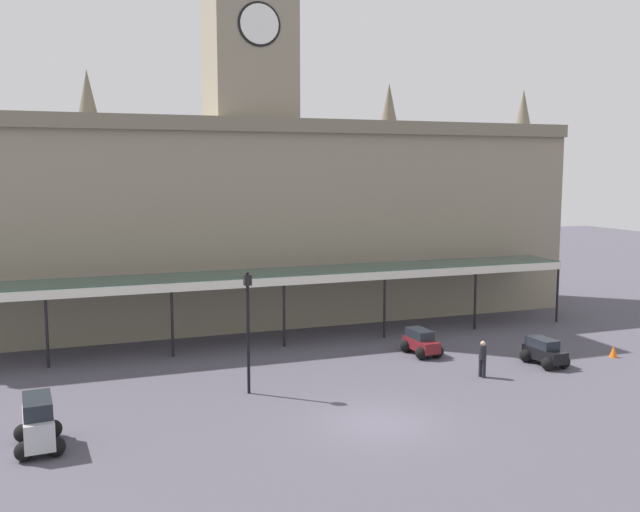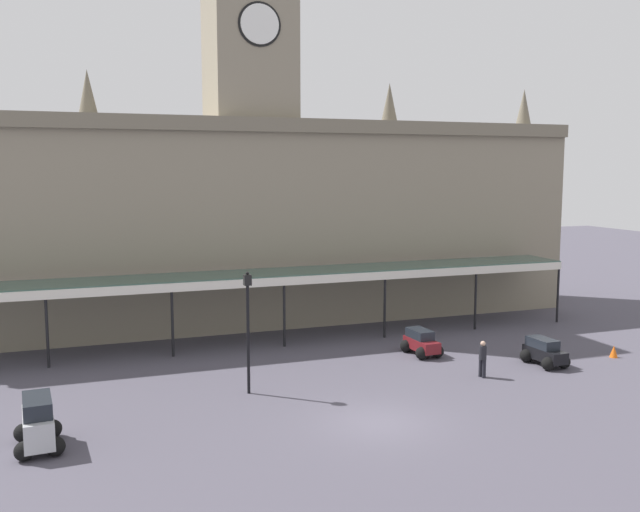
% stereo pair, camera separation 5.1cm
% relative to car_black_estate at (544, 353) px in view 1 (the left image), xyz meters
% --- Properties ---
extents(ground_plane, '(140.00, 140.00, 0.00)m').
position_rel_car_black_estate_xyz_m(ground_plane, '(-10.69, -4.29, -0.56)').
color(ground_plane, '#494652').
extents(station_building, '(40.90, 6.63, 21.51)m').
position_rel_car_black_estate_xyz_m(station_building, '(-10.69, 14.40, 6.29)').
color(station_building, gray).
rests_on(station_building, ground).
extents(entrance_canopy, '(35.09, 3.26, 3.80)m').
position_rel_car_black_estate_xyz_m(entrance_canopy, '(-10.69, 8.86, 3.09)').
color(entrance_canopy, '#38564C').
rests_on(entrance_canopy, ground).
extents(car_black_estate, '(1.62, 2.29, 1.27)m').
position_rel_car_black_estate_xyz_m(car_black_estate, '(0.00, 0.00, 0.00)').
color(car_black_estate, black).
rests_on(car_black_estate, ground).
extents(car_maroon_estate, '(1.61, 2.29, 1.27)m').
position_rel_car_black_estate_xyz_m(car_maroon_estate, '(-4.66, 3.66, 0.00)').
color(car_maroon_estate, maroon).
rests_on(car_maroon_estate, ground).
extents(car_silver_van, '(1.70, 2.46, 1.77)m').
position_rel_car_black_estate_xyz_m(car_silver_van, '(-22.40, -2.59, 0.24)').
color(car_silver_van, '#B2B5BA').
rests_on(car_silver_van, ground).
extents(pedestrian_beside_cars, '(0.34, 0.39, 1.67)m').
position_rel_car_black_estate_xyz_m(pedestrian_beside_cars, '(-3.89, -0.70, 0.34)').
color(pedestrian_beside_cars, black).
rests_on(pedestrian_beside_cars, ground).
extents(victorian_lamppost, '(0.30, 0.30, 5.16)m').
position_rel_car_black_estate_xyz_m(victorian_lamppost, '(-14.35, 0.67, 2.63)').
color(victorian_lamppost, black).
rests_on(victorian_lamppost, ground).
extents(traffic_cone, '(0.40, 0.40, 0.61)m').
position_rel_car_black_estate_xyz_m(traffic_cone, '(4.13, -0.06, -0.26)').
color(traffic_cone, orange).
rests_on(traffic_cone, ground).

